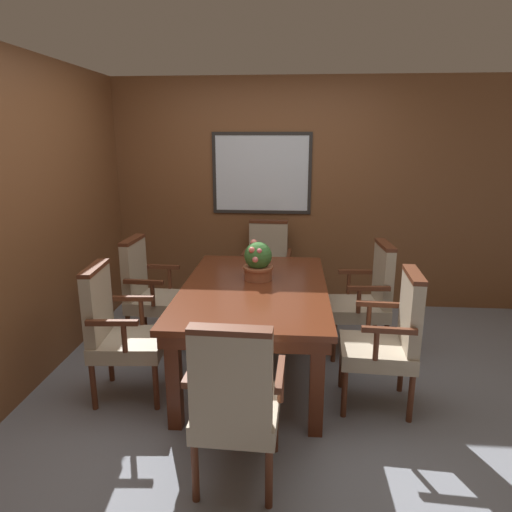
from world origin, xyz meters
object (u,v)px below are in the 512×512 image
Objects in this scene: chair_left_far at (149,289)px; dining_table at (255,297)px; chair_left_near at (117,329)px; potted_plant at (257,261)px; chair_right_far at (367,296)px; chair_head_near at (235,400)px; chair_right_near at (389,336)px; chair_head_far at (267,266)px.

dining_table is at bearing -110.84° from chair_left_far.
chair_left_near is at bearing -155.60° from dining_table.
chair_right_far is at bearing 14.02° from potted_plant.
chair_left_near reaches higher than dining_table.
chair_right_far is (0.94, 0.41, -0.11)m from dining_table.
chair_head_near is at bearing -32.59° from chair_right_far.
chair_right_near is 3.06× the size of potted_plant.
chair_right_near is at bearing -136.26° from chair_head_near.
dining_table is 1.80× the size of chair_right_near.
potted_plant is at bearing -101.50° from chair_left_far.
chair_right_near is 0.82m from chair_right_far.
chair_head_near is at bearing -45.01° from chair_right_near.
chair_head_far and chair_left_far have the same top height.
chair_left_near is (-0.95, 0.83, 0.00)m from chair_head_near.
chair_left_near is at bearing -147.62° from potted_plant.
chair_left_near is (-0.95, -0.43, -0.11)m from dining_table.
chair_left_far reaches higher than dining_table.
chair_left_far is (-1.92, 0.02, 0.00)m from chair_right_far.
chair_head_near and chair_left_far have the same top height.
chair_head_near and chair_right_far have the same top height.
dining_table is at bearing -69.87° from chair_left_near.
chair_right_far is 1.02m from potted_plant.
chair_right_near and chair_left_far have the same top height.
chair_right_far is at bearing -70.27° from chair_left_near.
chair_left_near is (-1.88, -0.84, 0.00)m from chair_right_far.
chair_right_far and chair_left_far have the same top height.
potted_plant is (0.96, 0.61, 0.35)m from chair_left_near.
chair_head_far is at bearing -137.31° from chair_right_far.
chair_right_near is 1.29m from chair_head_near.
dining_table is at bearing -109.75° from chair_right_near.
potted_plant is at bearing -88.26° from chair_head_near.
chair_head_far is (-0.93, 1.69, 0.00)m from chair_right_near.
chair_right_far is 1.92m from chair_left_far.
potted_plant reaches higher than chair_left_near.
chair_right_far and chair_head_far have the same top height.
potted_plant reaches higher than chair_right_far.
chair_right_near is 1.91m from chair_left_near.
chair_right_near is at bearing -110.54° from chair_left_far.
chair_right_near is at bearing -31.67° from potted_plant.
chair_right_near is at bearing -93.68° from chair_left_near.
chair_right_near is at bearing -23.09° from dining_table.
chair_right_near is 1.00× the size of chair_head_far.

